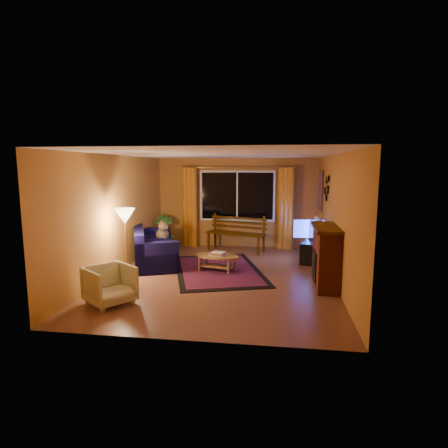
# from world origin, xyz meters

# --- Properties ---
(floor) EXTENTS (4.50, 6.00, 0.02)m
(floor) POSITION_xyz_m (0.00, 0.00, -0.01)
(floor) COLOR brown
(floor) RESTS_ON ground
(ceiling) EXTENTS (4.50, 6.00, 0.02)m
(ceiling) POSITION_xyz_m (0.00, 0.00, 2.51)
(ceiling) COLOR white
(ceiling) RESTS_ON ground
(wall_back) EXTENTS (4.50, 0.02, 2.50)m
(wall_back) POSITION_xyz_m (0.00, 3.01, 1.25)
(wall_back) COLOR #BA7B33
(wall_back) RESTS_ON ground
(wall_left) EXTENTS (0.02, 6.00, 2.50)m
(wall_left) POSITION_xyz_m (-2.26, 0.00, 1.25)
(wall_left) COLOR #BA7B33
(wall_left) RESTS_ON ground
(wall_right) EXTENTS (0.02, 6.00, 2.50)m
(wall_right) POSITION_xyz_m (2.26, 0.00, 1.25)
(wall_right) COLOR #BA7B33
(wall_right) RESTS_ON ground
(window) EXTENTS (2.00, 0.02, 1.30)m
(window) POSITION_xyz_m (0.00, 2.94, 1.45)
(window) COLOR black
(window) RESTS_ON wall_back
(curtain_rod) EXTENTS (3.20, 0.03, 0.03)m
(curtain_rod) POSITION_xyz_m (0.00, 2.90, 2.25)
(curtain_rod) COLOR #BF8C3F
(curtain_rod) RESTS_ON wall_back
(curtain_left) EXTENTS (0.36, 0.36, 2.24)m
(curtain_left) POSITION_xyz_m (-1.35, 2.88, 1.12)
(curtain_left) COLOR orange
(curtain_left) RESTS_ON ground
(curtain_right) EXTENTS (0.36, 0.36, 2.24)m
(curtain_right) POSITION_xyz_m (1.35, 2.88, 1.12)
(curtain_right) COLOR orange
(curtain_right) RESTS_ON ground
(bench) EXTENTS (1.69, 0.98, 0.49)m
(bench) POSITION_xyz_m (0.03, 2.36, 0.24)
(bench) COLOR #3C2000
(bench) RESTS_ON ground
(potted_plant) EXTENTS (0.68, 0.68, 0.95)m
(potted_plant) POSITION_xyz_m (-1.96, 2.31, 0.48)
(potted_plant) COLOR #235B1E
(potted_plant) RESTS_ON ground
(sofa) EXTENTS (1.63, 2.32, 0.86)m
(sofa) POSITION_xyz_m (-1.73, 0.83, 0.43)
(sofa) COLOR #0B0833
(sofa) RESTS_ON ground
(dog) EXTENTS (0.43, 0.48, 0.43)m
(dog) POSITION_xyz_m (-1.68, 1.31, 0.64)
(dog) COLOR olive
(dog) RESTS_ON sofa
(armchair) EXTENTS (0.93, 0.94, 0.71)m
(armchair) POSITION_xyz_m (-1.60, -1.87, 0.35)
(armchair) COLOR beige
(armchair) RESTS_ON ground
(floor_lamp) EXTENTS (0.26, 0.26, 1.43)m
(floor_lamp) POSITION_xyz_m (-1.88, -0.49, 0.72)
(floor_lamp) COLOR #BF8C3F
(floor_lamp) RESTS_ON ground
(rug) EXTENTS (2.55, 3.23, 0.02)m
(rug) POSITION_xyz_m (-0.15, 0.39, 0.01)
(rug) COLOR maroon
(rug) RESTS_ON ground
(coffee_table) EXTENTS (1.21, 1.21, 0.36)m
(coffee_table) POSITION_xyz_m (-0.16, 0.32, 0.18)
(coffee_table) COLOR olive
(coffee_table) RESTS_ON ground
(tv_console) EXTENTS (0.70, 1.27, 0.50)m
(tv_console) POSITION_xyz_m (2.00, 1.61, 0.25)
(tv_console) COLOR black
(tv_console) RESTS_ON ground
(television) EXTENTS (0.16, 0.95, 0.55)m
(television) POSITION_xyz_m (2.00, 1.61, 0.78)
(television) COLOR black
(television) RESTS_ON tv_console
(fireplace) EXTENTS (0.40, 1.20, 1.10)m
(fireplace) POSITION_xyz_m (2.05, -0.40, 0.55)
(fireplace) COLOR maroon
(fireplace) RESTS_ON ground
(mirror_cluster) EXTENTS (0.06, 0.60, 0.56)m
(mirror_cluster) POSITION_xyz_m (2.21, 1.30, 1.80)
(mirror_cluster) COLOR black
(mirror_cluster) RESTS_ON wall_right
(painting) EXTENTS (0.04, 0.76, 0.96)m
(painting) POSITION_xyz_m (2.22, 2.45, 1.65)
(painting) COLOR #C65715
(painting) RESTS_ON wall_right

